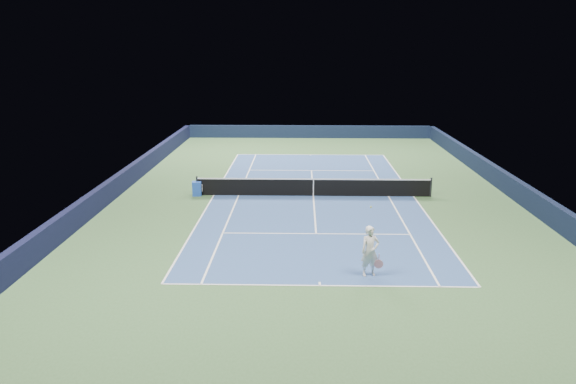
{
  "coord_description": "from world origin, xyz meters",
  "views": [
    {
      "loc": [
        -0.66,
        -29.76,
        8.04
      ],
      "look_at": [
        -1.32,
        -3.0,
        1.0
      ],
      "focal_mm": 35.0,
      "sensor_mm": 36.0,
      "label": 1
    }
  ],
  "objects": [
    {
      "name": "center_service_line",
      "position": [
        0.0,
        0.0,
        0.01
      ],
      "size": [
        0.08,
        12.8,
        0.0
      ],
      "primitive_type": "cube",
      "color": "white",
      "rests_on": "ground"
    },
    {
      "name": "baseline_far",
      "position": [
        0.0,
        11.88,
        0.01
      ],
      "size": [
        10.97,
        0.08,
        0.0
      ],
      "primitive_type": "cube",
      "color": "white",
      "rests_on": "ground"
    },
    {
      "name": "ground",
      "position": [
        0.0,
        0.0,
        0.0
      ],
      "size": [
        40.0,
        40.0,
        0.0
      ],
      "primitive_type": "plane",
      "color": "#35562E",
      "rests_on": "ground"
    },
    {
      "name": "service_line_near",
      "position": [
        0.0,
        -6.4,
        0.01
      ],
      "size": [
        8.23,
        0.08,
        0.0
      ],
      "primitive_type": "cube",
      "color": "white",
      "rests_on": "ground"
    },
    {
      "name": "service_line_far",
      "position": [
        0.0,
        6.4,
        0.01
      ],
      "size": [
        8.23,
        0.08,
        0.0
      ],
      "primitive_type": "cube",
      "color": "white",
      "rests_on": "ground"
    },
    {
      "name": "wall_right",
      "position": [
        10.82,
        0.0,
        0.55
      ],
      "size": [
        0.35,
        40.0,
        1.1
      ],
      "primitive_type": "cube",
      "color": "#111933",
      "rests_on": "ground"
    },
    {
      "name": "center_mark_far",
      "position": [
        0.0,
        11.73,
        0.01
      ],
      "size": [
        0.08,
        0.3,
        0.0
      ],
      "primitive_type": "cube",
      "color": "white",
      "rests_on": "ground"
    },
    {
      "name": "center_mark_near",
      "position": [
        0.0,
        -11.73,
        0.01
      ],
      "size": [
        0.08,
        0.3,
        0.0
      ],
      "primitive_type": "cube",
      "color": "white",
      "rests_on": "ground"
    },
    {
      "name": "sideline_singles_right",
      "position": [
        4.12,
        0.0,
        0.01
      ],
      "size": [
        0.08,
        23.77,
        0.0
      ],
      "primitive_type": "cube",
      "color": "white",
      "rests_on": "ground"
    },
    {
      "name": "wall_left",
      "position": [
        -10.82,
        0.0,
        0.55
      ],
      "size": [
        0.35,
        40.0,
        1.1
      ],
      "primitive_type": "cube",
      "color": "black",
      "rests_on": "ground"
    },
    {
      "name": "sideline_singles_left",
      "position": [
        -4.12,
        0.0,
        0.01
      ],
      "size": [
        0.08,
        23.77,
        0.0
      ],
      "primitive_type": "cube",
      "color": "white",
      "rests_on": "ground"
    },
    {
      "name": "sideline_doubles_right",
      "position": [
        5.49,
        0.0,
        0.01
      ],
      "size": [
        0.08,
        23.77,
        0.0
      ],
      "primitive_type": "cube",
      "color": "white",
      "rests_on": "ground"
    },
    {
      "name": "tennis_player",
      "position": [
        1.8,
        -10.94,
        0.93
      ],
      "size": [
        0.87,
        1.34,
        2.3
      ],
      "color": "silver",
      "rests_on": "ground"
    },
    {
      "name": "court_surface",
      "position": [
        0.0,
        0.0,
        0.0
      ],
      "size": [
        10.97,
        23.77,
        0.01
      ],
      "primitive_type": "cube",
      "color": "navy",
      "rests_on": "ground"
    },
    {
      "name": "wall_far",
      "position": [
        0.0,
        19.82,
        0.55
      ],
      "size": [
        22.0,
        0.35,
        1.1
      ],
      "primitive_type": "cube",
      "color": "#101932",
      "rests_on": "ground"
    },
    {
      "name": "sideline_doubles_left",
      "position": [
        -5.49,
        0.0,
        0.01
      ],
      "size": [
        0.08,
        23.77,
        0.0
      ],
      "primitive_type": "cube",
      "color": "white",
      "rests_on": "ground"
    },
    {
      "name": "sponsor_cube",
      "position": [
        -6.4,
        -0.09,
        0.4
      ],
      "size": [
        0.59,
        0.49,
        0.79
      ],
      "color": "blue",
      "rests_on": "ground"
    },
    {
      "name": "baseline_near",
      "position": [
        0.0,
        -11.88,
        0.01
      ],
      "size": [
        10.97,
        0.08,
        0.0
      ],
      "primitive_type": "cube",
      "color": "white",
      "rests_on": "ground"
    },
    {
      "name": "tennis_net",
      "position": [
        0.0,
        0.0,
        0.5
      ],
      "size": [
        12.9,
        0.1,
        1.07
      ],
      "color": "black",
      "rests_on": "ground"
    }
  ]
}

